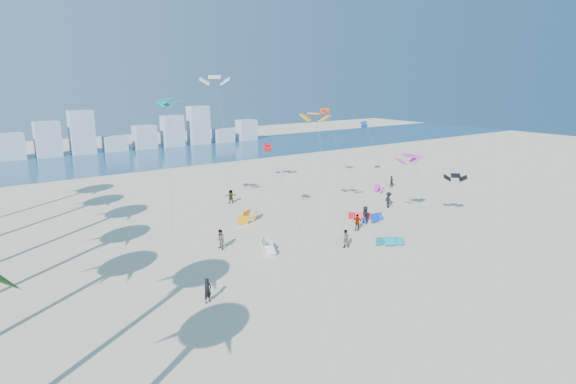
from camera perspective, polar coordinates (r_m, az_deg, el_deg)
ground at (r=33.36m, az=12.37°, el=-13.36°), size 220.00×220.00×0.00m
ocean at (r=95.44m, az=-21.73°, el=3.29°), size 220.00×220.00×0.00m
kitesurfer_near at (r=34.02m, az=-9.19°, el=-11.09°), size 0.71×0.57×1.71m
kitesurfer_mid at (r=44.15m, az=6.54°, el=-5.32°), size 0.98×0.90×1.63m
kitesurfers_far at (r=53.75m, az=3.57°, el=-1.84°), size 31.38×17.69×1.84m
grounded_kites at (r=51.73m, az=4.19°, el=-2.91°), size 25.88×18.63×1.10m
flying_kites at (r=53.72m, az=1.71°, el=8.50°), size 33.48×25.97×15.33m
distant_skyline at (r=104.43m, az=-23.89°, el=5.58°), size 85.00×3.00×8.40m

